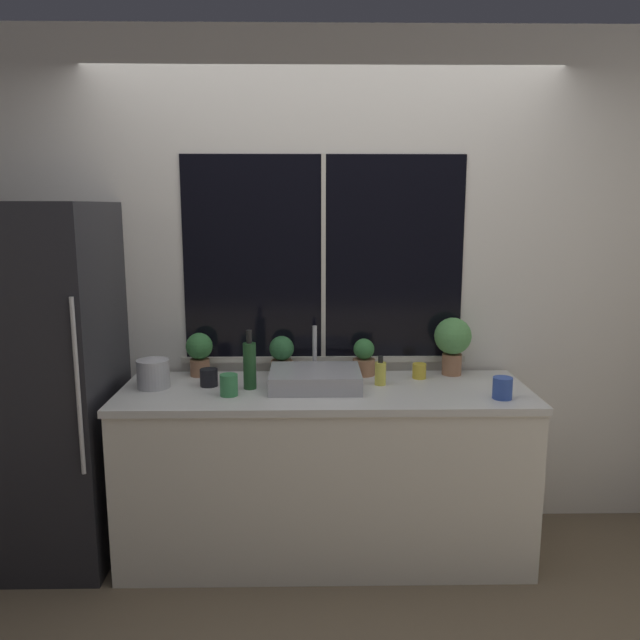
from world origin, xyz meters
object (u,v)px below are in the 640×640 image
kettle (153,373)px  refrigerator (40,384)px  mug_black (209,377)px  potted_plant_center_left (282,355)px  mug_blue (502,388)px  potted_plant_center_right (364,358)px  soap_bottle (380,373)px  potted_plant_far_left (199,351)px  mug_yellow (419,371)px  mug_green (229,385)px  bottle_tall (250,364)px  sink (315,378)px  potted_plant_far_right (453,340)px

kettle → refrigerator: bearing=-180.0°
mug_black → potted_plant_center_left: bearing=28.6°
mug_blue → potted_plant_center_right: bearing=145.1°
refrigerator → mug_black: (0.84, 0.03, 0.02)m
potted_plant_center_right → soap_bottle: (0.07, -0.19, -0.03)m
potted_plant_center_left → potted_plant_far_left: bearing=-180.0°
potted_plant_far_left → mug_yellow: 1.18m
soap_bottle → mug_blue: soap_bottle is taller
refrigerator → mug_green: refrigerator is taller
mug_black → potted_plant_center_right: bearing=13.8°
potted_plant_far_left → potted_plant_center_right: bearing=0.0°
mug_green → mug_blue: (1.31, -0.07, -0.00)m
mug_green → mug_yellow: mug_green is taller
refrigerator → potted_plant_far_left: size_ratio=7.69×
mug_black → kettle: (-0.27, -0.03, 0.03)m
bottle_tall → mug_yellow: (0.88, 0.17, -0.08)m
mug_green → bottle_tall: bearing=52.1°
refrigerator → potted_plant_far_left: bearing=16.3°
soap_bottle → bottle_tall: bearing=-175.2°
bottle_tall → kettle: bottle_tall is taller
kettle → bottle_tall: bearing=-2.8°
sink → mug_black: bearing=177.0°
potted_plant_far_left → bottle_tall: bottle_tall is taller
sink → potted_plant_center_left: sink is taller
soap_bottle → mug_yellow: size_ratio=1.89×
potted_plant_center_left → mug_yellow: bearing=-5.7°
refrigerator → mug_green: (0.97, -0.14, 0.03)m
sink → potted_plant_center_left: size_ratio=2.11×
refrigerator → potted_plant_far_right: size_ratio=5.76×
mug_blue → mug_yellow: (-0.33, 0.36, -0.01)m
potted_plant_far_left → potted_plant_center_right: (0.88, 0.00, -0.04)m
potted_plant_center_left → potted_plant_center_right: potted_plant_center_left is taller
bottle_tall → mug_yellow: bearing=11.2°
potted_plant_far_left → potted_plant_center_right: 0.89m
potted_plant_center_right → bottle_tall: size_ratio=0.67×
potted_plant_far_right → soap_bottle: bearing=-155.0°
sink → bottle_tall: 0.34m
potted_plant_center_left → potted_plant_center_right: bearing=-0.0°
soap_bottle → mug_green: size_ratio=1.43×
potted_plant_center_left → bottle_tall: bottle_tall is taller
mug_blue → soap_bottle: bearing=156.3°
sink → potted_plant_far_left: (-0.62, 0.23, 0.09)m
potted_plant_center_left → mug_black: bearing=-151.4°
potted_plant_far_right → refrigerator: bearing=-174.0°
soap_bottle → mug_green: (-0.75, -0.17, -0.01)m
refrigerator → sink: (1.38, -0.00, 0.03)m
bottle_tall → mug_green: bearing=-127.9°
potted_plant_center_left → mug_yellow: 0.74m
potted_plant_center_right → mug_green: 0.77m
mug_green → kettle: kettle is taller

